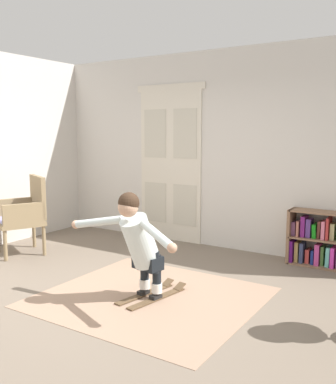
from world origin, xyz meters
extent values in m
plane|color=#736456|center=(0.00, 0.00, 0.00)|extent=(7.20, 7.20, 0.00)
cube|color=silver|center=(0.00, 2.60, 1.45)|extent=(6.00, 0.10, 2.90)
cube|color=beige|center=(-1.21, 2.54, 1.18)|extent=(0.55, 0.04, 2.35)
cube|color=beige|center=(-1.21, 2.52, 1.69)|extent=(0.41, 0.01, 0.76)
cube|color=beige|center=(-1.21, 2.52, 0.59)|extent=(0.41, 0.01, 0.64)
cube|color=beige|center=(-0.66, 2.54, 1.18)|extent=(0.55, 0.04, 2.35)
cube|color=beige|center=(-0.66, 2.52, 1.69)|extent=(0.41, 0.01, 0.76)
cube|color=beige|center=(-0.66, 2.52, 0.59)|extent=(0.41, 0.01, 0.64)
cube|color=beige|center=(-0.94, 2.54, 2.40)|extent=(1.22, 0.04, 0.10)
cube|color=#9C7C65|center=(0.21, 0.34, 0.00)|extent=(2.16, 1.98, 0.01)
cube|color=#836048|center=(1.06, 2.39, 0.36)|extent=(0.04, 0.30, 0.72)
cube|color=#55116B|center=(1.09, 2.38, 0.16)|extent=(0.04, 0.24, 0.29)
cube|color=tan|center=(1.15, 2.40, 0.15)|extent=(0.05, 0.16, 0.26)
cube|color=navy|center=(1.22, 2.38, 0.15)|extent=(0.05, 0.17, 0.27)
cube|color=#BF3D3A|center=(1.29, 2.41, 0.11)|extent=(0.05, 0.15, 0.18)
cube|color=navy|center=(1.36, 2.38, 0.11)|extent=(0.03, 0.14, 0.18)
cube|color=#BD3D87|center=(1.42, 2.39, 0.16)|extent=(0.06, 0.19, 0.28)
cube|color=#477436|center=(1.48, 2.41, 0.15)|extent=(0.04, 0.16, 0.25)
cube|color=#61C0B4|center=(1.55, 2.40, 0.15)|extent=(0.05, 0.19, 0.25)
cube|color=#D338AE|center=(1.61, 2.39, 0.15)|extent=(0.05, 0.21, 0.26)
cube|color=#6D4066|center=(1.10, 2.41, 0.46)|extent=(0.06, 0.20, 0.18)
cube|color=#9B5B4E|center=(1.17, 2.37, 0.47)|extent=(0.03, 0.21, 0.21)
cube|color=#6C1A6C|center=(1.22, 2.39, 0.50)|extent=(0.05, 0.19, 0.27)
cube|color=#52327B|center=(1.29, 2.39, 0.49)|extent=(0.06, 0.16, 0.24)
cube|color=#127915|center=(1.37, 2.40, 0.46)|extent=(0.06, 0.19, 0.18)
cube|color=brown|center=(1.42, 2.40, 0.48)|extent=(0.04, 0.14, 0.22)
cube|color=#D06A85|center=(1.48, 2.38, 0.49)|extent=(0.04, 0.19, 0.23)
cube|color=#A92E2F|center=(1.53, 2.41, 0.51)|extent=(0.03, 0.24, 0.28)
cube|color=tan|center=(1.58, 2.41, 0.47)|extent=(0.05, 0.16, 0.21)
cylinder|color=#8F7855|center=(-2.17, 0.36, 0.21)|extent=(0.07, 0.07, 0.42)
cylinder|color=#8F7855|center=(-2.42, 1.05, 0.21)|extent=(0.07, 0.07, 0.42)
cylinder|color=#8F7855|center=(-1.95, 0.82, 0.21)|extent=(0.07, 0.07, 0.42)
cube|color=#8F7855|center=(-2.29, 0.70, 0.45)|extent=(0.80, 0.80, 0.06)
cube|color=#A09ED3|center=(-2.29, 0.70, 0.50)|extent=(0.72, 0.72, 0.04)
cube|color=#8F7855|center=(-2.18, 0.95, 0.80)|extent=(0.57, 0.31, 0.60)
cube|color=#8F7855|center=(-2.54, 0.82, 0.62)|extent=(0.30, 0.53, 0.28)
cube|color=#8F7855|center=(-2.05, 0.59, 0.62)|extent=(0.30, 0.53, 0.28)
cube|color=brown|center=(0.12, 0.35, 0.01)|extent=(0.23, 0.78, 0.01)
cube|color=brown|center=(0.18, 0.71, 0.05)|extent=(0.11, 0.13, 0.06)
cube|color=black|center=(0.11, 0.33, 0.04)|extent=(0.10, 0.13, 0.04)
cube|color=brown|center=(0.30, 0.32, 0.01)|extent=(0.23, 0.78, 0.01)
cube|color=brown|center=(0.36, 0.68, 0.05)|extent=(0.11, 0.13, 0.06)
cube|color=black|center=(0.29, 0.30, 0.04)|extent=(0.10, 0.13, 0.04)
cylinder|color=white|center=(0.12, 0.35, 0.13)|extent=(0.13, 0.13, 0.10)
cylinder|color=black|center=(0.12, 0.35, 0.33)|extent=(0.10, 0.10, 0.30)
cylinder|color=black|center=(0.11, 0.31, 0.41)|extent=(0.13, 0.13, 0.22)
cylinder|color=white|center=(0.30, 0.32, 0.13)|extent=(0.13, 0.13, 0.10)
cylinder|color=black|center=(0.30, 0.32, 0.33)|extent=(0.10, 0.10, 0.30)
cylinder|color=black|center=(0.29, 0.28, 0.41)|extent=(0.13, 0.13, 0.22)
cube|color=black|center=(0.20, 0.30, 0.39)|extent=(0.33, 0.23, 0.14)
cylinder|color=silver|center=(0.18, 0.20, 0.63)|extent=(0.36, 0.50, 0.59)
sphere|color=tan|center=(0.15, 0.04, 1.00)|extent=(0.23, 0.23, 0.20)
sphere|color=#382619|center=(0.16, 0.05, 1.04)|extent=(0.24, 0.24, 0.21)
cylinder|color=silver|center=(-0.27, 0.08, 0.80)|extent=(0.59, 0.17, 0.18)
sphere|color=tan|center=(-0.55, 0.04, 0.75)|extent=(0.10, 0.10, 0.09)
cylinder|color=silver|center=(0.56, -0.07, 0.80)|extent=(0.55, 0.36, 0.18)
sphere|color=tan|center=(0.81, -0.21, 0.75)|extent=(0.10, 0.10, 0.09)
camera|label=1|loc=(2.70, -3.23, 1.72)|focal=40.57mm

